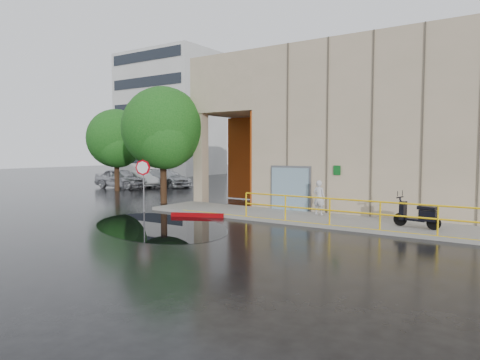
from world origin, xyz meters
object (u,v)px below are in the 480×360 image
object	(u,v)px
tree_far	(117,141)
stop_sign	(143,174)
car_a	(121,178)
tree_near	(163,131)
car_c	(167,178)
scooter	(418,207)
red_curb	(197,215)
car_b	(140,179)
person	(319,198)

from	to	relation	value
tree_far	stop_sign	bearing A→B (deg)	-34.31
stop_sign	car_a	bearing A→B (deg)	144.55
tree_near	tree_far	xyz separation A→B (m)	(-8.03, 3.51, -0.37)
car_a	car_c	distance (m)	3.63
scooter	car_c	bearing A→B (deg)	166.66
red_curb	car_a	world-z (taller)	car_a
scooter	car_a	xyz separation A→B (m)	(-23.21, 6.27, -0.13)
tree_near	car_b	bearing A→B (deg)	143.67
stop_sign	car_b	size ratio (longest dim) A/B	0.64
scooter	car_c	size ratio (longest dim) A/B	0.36
person	red_curb	xyz separation A→B (m)	(-4.67, -2.69, -0.82)
scooter	car_b	distance (m)	24.00
person	stop_sign	xyz separation A→B (m)	(-7.87, -2.88, 0.94)
tree_far	person	bearing A→B (deg)	-11.72
person	tree_near	bearing A→B (deg)	6.05
tree_far	tree_near	bearing A→B (deg)	-23.64
person	car_c	world-z (taller)	person
car_a	tree_near	xyz separation A→B (m)	(9.62, -5.25, 3.28)
person	car_a	bearing A→B (deg)	-9.13
stop_sign	tree_far	world-z (taller)	tree_far
red_curb	tree_near	distance (m)	6.72
scooter	tree_near	world-z (taller)	tree_near
scooter	tree_far	bearing A→B (deg)	178.50
person	red_curb	size ratio (longest dim) A/B	0.64
red_curb	tree_near	world-z (taller)	tree_near
car_a	tree_far	distance (m)	3.74
scooter	red_curb	world-z (taller)	scooter
car_b	tree_near	size ratio (longest dim) A/B	0.61
red_curb	tree_far	world-z (taller)	tree_far
scooter	stop_sign	size ratio (longest dim) A/B	0.69
car_a	car_c	xyz separation A→B (m)	(1.97, 3.05, -0.07)
car_c	tree_far	xyz separation A→B (m)	(-0.38, -4.78, 2.98)
tree_near	tree_far	world-z (taller)	tree_near
car_c	tree_far	size ratio (longest dim) A/B	0.82
car_a	tree_near	distance (m)	11.44
scooter	stop_sign	bearing A→B (deg)	-160.53
car_b	tree_far	world-z (taller)	tree_far
person	car_b	distance (m)	19.69
scooter	tree_near	xyz separation A→B (m)	(-13.58, 1.02, 3.15)
car_c	tree_near	xyz separation A→B (m)	(7.65, -8.30, 3.35)
red_curb	car_a	distance (m)	16.40
scooter	tree_near	size ratio (longest dim) A/B	0.27
stop_sign	scooter	bearing A→B (deg)	10.20
red_curb	car_c	bearing A→B (deg)	138.04
tree_near	tree_far	bearing A→B (deg)	156.36
scooter	tree_near	distance (m)	13.98
stop_sign	red_curb	distance (m)	3.66
stop_sign	car_c	xyz separation A→B (m)	(-9.12, 11.26, -1.14)
car_b	tree_far	size ratio (longest dim) A/B	0.66
car_c	stop_sign	bearing A→B (deg)	-133.46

